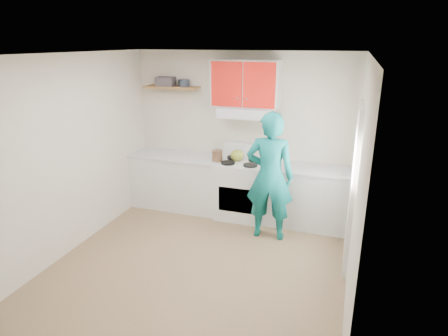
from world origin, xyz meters
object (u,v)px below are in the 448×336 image
(crock, at_px, (217,156))
(person, at_px, (270,177))
(tin, at_px, (184,83))
(kettle, at_px, (237,155))
(stove, at_px, (241,189))

(crock, relative_size, person, 0.11)
(tin, height_order, crock, tin)
(kettle, height_order, person, person)
(kettle, bearing_deg, crock, -151.89)
(stove, distance_m, crock, 0.67)
(crock, bearing_deg, tin, 157.08)
(stove, xyz_separation_m, kettle, (-0.09, 0.05, 0.55))
(person, bearing_deg, crock, -30.62)
(kettle, distance_m, person, 0.89)
(tin, bearing_deg, stove, -11.46)
(stove, distance_m, person, 0.91)
(stove, bearing_deg, crock, -170.07)
(stove, height_order, person, person)
(kettle, bearing_deg, tin, 176.60)
(kettle, bearing_deg, stove, -22.95)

